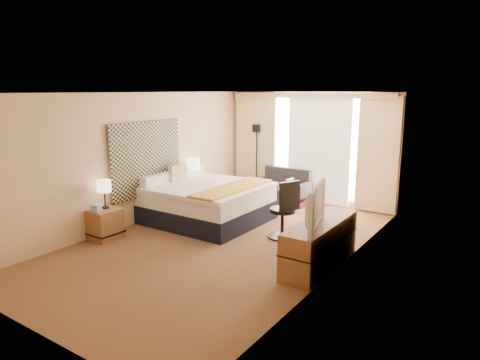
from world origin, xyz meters
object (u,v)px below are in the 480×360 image
Objects in this scene: nightstand_left at (105,224)px; desk_chair at (284,213)px; bed at (206,202)px; television at (309,206)px; floor_lamp at (257,145)px; loveseat at (283,191)px; lamp_left at (104,187)px; lamp_right at (193,164)px; media_dresser at (320,244)px; nightstand_right at (195,196)px.

nightstand_left is 3.24m from desk_chair.
television is (2.84, -1.18, 0.62)m from bed.
floor_lamp is (0.50, 4.35, 1.00)m from nightstand_left.
loveseat is at bearing 74.55° from bed.
lamp_left is at bearing 85.76° from television.
loveseat is 2.15× the size of lamp_right.
media_dresser is at bearing -54.10° from loveseat.
lamp_left is at bearing -110.68° from loveseat.
loveseat is (-2.29, 3.04, -0.09)m from media_dresser.
nightstand_left is 2.50m from nightstand_right.
lamp_left is 0.87× the size of lamp_right.
lamp_right is at bearing 49.93° from television.
desk_chair is at bearing -2.25° from bed.
media_dresser is 1.00× the size of floor_lamp.
lamp_right is (0.02, 2.45, 0.74)m from nightstand_left.
nightstand_right is 0.30× the size of floor_lamp.
nightstand_left is 0.91× the size of lamp_right.
floor_lamp reaches higher than lamp_left.
lamp_right is (-2.65, 0.62, 0.54)m from desk_chair.
loveseat is 2.28m from lamp_right.
desk_chair reaches higher than nightstand_left.
desk_chair is (-1.03, 0.78, 0.13)m from media_dresser.
loveseat is 4.34m from lamp_left.
media_dresser is 1.67× the size of desk_chair.
bed is 2.11m from lamp_left.
nightstand_right is at bearing -132.73° from loveseat.
floor_lamp reaches higher than bed.
nightstand_left is 0.51× the size of desk_chair.
bed is (-2.89, 0.85, 0.05)m from media_dresser.
lamp_left is (-3.73, -1.00, 0.60)m from media_dresser.
nightstand_right is 0.42× the size of loveseat.
lamp_right is at bearing 145.20° from bed.
nightstand_right is 0.50× the size of television.
floor_lamp is (-0.91, 0.26, 1.01)m from loveseat.
bed is 1.24× the size of floor_lamp.
nightstand_right is at bearing 90.00° from nightstand_left.
nightstand_left is at bearing -96.56° from floor_lamp.
desk_chair is at bearing 27.02° from television.
bed is 3.14m from television.
nightstand_right is at bearing 89.37° from lamp_left.
lamp_left is at bearing -122.47° from desk_chair.
desk_chair is (1.86, -0.07, 0.08)m from bed.
bed reaches higher than desk_chair.
bed reaches higher than lamp_left.
media_dresser reaches higher than nightstand_left.
floor_lamp is (-3.20, 3.30, 0.93)m from media_dresser.
desk_chair is 0.98× the size of television.
nightstand_right is 0.91× the size of lamp_right.
lamp_left is 3.74m from television.
desk_chair is (2.17, -2.52, -0.80)m from floor_lamp.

